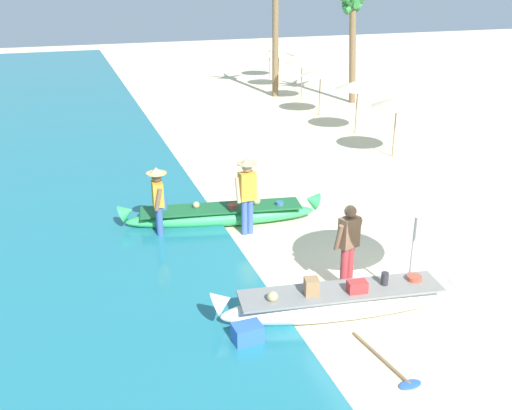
% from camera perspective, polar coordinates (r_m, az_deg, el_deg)
% --- Properties ---
extents(ground_plane, '(80.00, 80.00, 0.00)m').
position_cam_1_polar(ground_plane, '(11.61, 12.70, -7.37)').
color(ground_plane, beige).
extents(boat_white_foreground, '(4.46, 1.20, 0.81)m').
position_cam_1_polar(boat_white_foreground, '(10.28, 8.14, -9.23)').
color(boat_white_foreground, white).
rests_on(boat_white_foreground, ground).
extents(boat_green_midground, '(4.69, 1.35, 0.72)m').
position_cam_1_polar(boat_green_midground, '(13.73, -3.35, -0.94)').
color(boat_green_midground, '#38B760').
rests_on(boat_green_midground, ground).
extents(person_vendor_hatted, '(0.57, 0.44, 1.78)m').
position_cam_1_polar(person_vendor_hatted, '(12.95, -0.86, 1.37)').
color(person_vendor_hatted, '#3D5BA8').
rests_on(person_vendor_hatted, ground).
extents(person_tourist_customer, '(0.58, 0.35, 1.71)m').
position_cam_1_polar(person_tourist_customer, '(10.77, 8.88, -3.69)').
color(person_tourist_customer, '#B2383D').
rests_on(person_tourist_customer, ground).
extents(person_vendor_assistant, '(0.44, 0.56, 1.65)m').
position_cam_1_polar(person_vendor_assistant, '(12.92, -9.43, 0.66)').
color(person_vendor_assistant, '#3D5BA8').
rests_on(person_vendor_assistant, ground).
extents(patio_umbrella_large, '(1.96, 1.96, 2.37)m').
position_cam_1_polar(patio_umbrella_large, '(10.24, 15.51, 1.71)').
color(patio_umbrella_large, '#B7B7BC').
rests_on(patio_umbrella_large, ground).
extents(parasol_row_0, '(1.60, 1.60, 1.91)m').
position_cam_1_polar(parasol_row_0, '(18.87, 13.43, 9.64)').
color(parasol_row_0, '#8E6B47').
rests_on(parasol_row_0, ground).
extents(parasol_row_1, '(1.60, 1.60, 1.91)m').
position_cam_1_polar(parasol_row_1, '(21.45, 9.79, 11.35)').
color(parasol_row_1, '#8E6B47').
rests_on(parasol_row_1, ground).
extents(parasol_row_2, '(1.60, 1.60, 1.91)m').
position_cam_1_polar(parasol_row_2, '(24.02, 6.24, 12.65)').
color(parasol_row_2, '#8E6B47').
rests_on(parasol_row_2, ground).
extents(parasol_row_3, '(1.60, 1.60, 1.91)m').
position_cam_1_polar(parasol_row_3, '(26.78, 4.46, 13.66)').
color(parasol_row_3, '#8E6B47').
rests_on(parasol_row_3, ground).
extents(parasol_row_4, '(1.60, 1.60, 1.91)m').
position_cam_1_polar(parasol_row_4, '(29.69, 2.20, 14.52)').
color(parasol_row_4, '#8E6B47').
rests_on(parasol_row_4, ground).
extents(parasol_row_5, '(1.60, 1.60, 1.91)m').
position_cam_1_polar(parasol_row_5, '(32.49, 1.34, 15.17)').
color(parasol_row_5, '#8E6B47').
rests_on(parasol_row_5, ground).
extents(palm_tree_tall_inland, '(2.94, 2.61, 4.99)m').
position_cam_1_polar(palm_tree_tall_inland, '(26.31, 9.34, 18.31)').
color(palm_tree_tall_inland, brown).
rests_on(palm_tree_tall_inland, ground).
extents(cooler_box, '(0.47, 0.35, 0.40)m').
position_cam_1_polar(cooler_box, '(9.52, -0.84, -12.49)').
color(cooler_box, blue).
rests_on(cooler_box, ground).
extents(paddle, '(0.39, 1.54, 0.05)m').
position_cam_1_polar(paddle, '(9.39, 12.87, -14.95)').
color(paddle, '#8E6B47').
rests_on(paddle, ground).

